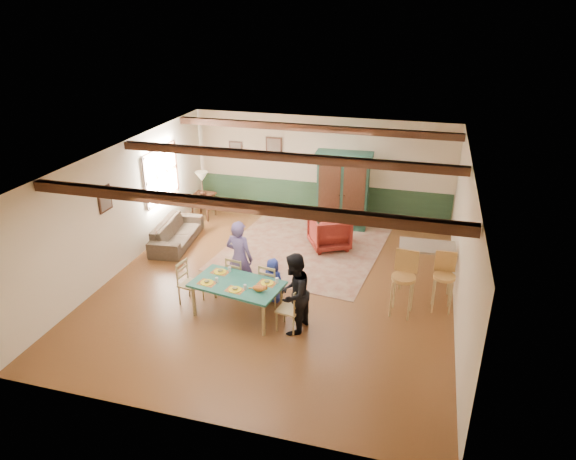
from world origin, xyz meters
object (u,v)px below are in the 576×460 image
(armchair, at_px, (329,232))
(cat, at_px, (259,288))
(table_lamp, at_px, (202,183))
(bar_stool_left, at_px, (403,285))
(person_child, at_px, (273,280))
(counter_table, at_px, (425,266))
(dining_chair_far_right, at_px, (271,283))
(armoire, at_px, (343,191))
(sofa, at_px, (177,233))
(end_table, at_px, (204,206))
(dining_chair_end_left, at_px, (190,283))
(bar_stool_right, at_px, (443,283))
(dining_chair_end_right, at_px, (289,308))
(person_man, at_px, (239,258))
(dining_chair_far_left, at_px, (238,275))
(dining_table, at_px, (238,299))
(person_woman, at_px, (294,294))

(armchair, bearing_deg, cat, 52.44)
(table_lamp, distance_m, bar_stool_left, 6.48)
(person_child, distance_m, counter_table, 3.15)
(dining_chair_far_right, distance_m, person_child, 0.08)
(armoire, bearing_deg, sofa, -152.88)
(end_table, height_order, table_lamp, table_lamp)
(dining_chair_far_right, bearing_deg, dining_chair_end_left, 24.92)
(bar_stool_left, bearing_deg, table_lamp, 154.21)
(table_lamp, distance_m, bar_stool_right, 6.94)
(dining_chair_end_right, height_order, person_child, person_child)
(end_table, bearing_deg, dining_chair_end_right, -50.80)
(table_lamp, bearing_deg, bar_stool_left, -31.74)
(end_table, bearing_deg, person_man, -56.04)
(dining_chair_far_right, height_order, table_lamp, table_lamp)
(dining_chair_far_left, relative_size, bar_stool_left, 0.69)
(dining_chair_end_right, xyz_separation_m, armchair, (0.03, 3.50, -0.03))
(dining_chair_end_left, bearing_deg, armchair, -24.01)
(dining_table, xyz_separation_m, person_woman, (1.12, -0.19, 0.41))
(end_table, bearing_deg, dining_chair_far_left, -56.72)
(dining_table, distance_m, dining_chair_end_left, 1.05)
(dining_chair_end_left, relative_size, person_man, 0.55)
(sofa, height_order, bar_stool_left, bar_stool_left)
(dining_chair_far_right, bearing_deg, table_lamp, -40.78)
(dining_table, relative_size, dining_chair_far_left, 1.89)
(dining_chair_end_left, relative_size, person_woman, 0.58)
(cat, bearing_deg, armoire, 91.68)
(end_table, xyz_separation_m, bar_stool_right, (6.23, -3.05, 0.24))
(person_woman, height_order, bar_stool_left, person_woman)
(dining_table, bearing_deg, cat, -19.82)
(end_table, bearing_deg, sofa, -88.47)
(person_woman, distance_m, cat, 0.64)
(dining_chair_end_right, relative_size, person_man, 0.55)
(cat, bearing_deg, dining_chair_far_left, 139.20)
(armchair, relative_size, end_table, 1.33)
(person_child, bearing_deg, bar_stool_right, -160.61)
(person_woman, bearing_deg, dining_table, -90.00)
(dining_chair_end_right, bearing_deg, dining_chair_end_left, -90.00)
(dining_chair_end_left, bearing_deg, dining_chair_far_left, -46.17)
(dining_chair_far_right, bearing_deg, bar_stool_left, -164.33)
(person_man, bearing_deg, cat, 136.55)
(dining_chair_far_left, relative_size, counter_table, 0.78)
(counter_table, bearing_deg, person_child, -153.78)
(person_child, height_order, end_table, person_child)
(armoire, bearing_deg, counter_table, -52.05)
(dining_chair_end_left, xyz_separation_m, person_woman, (2.15, -0.36, 0.32))
(armoire, height_order, end_table, armoire)
(dining_chair_end_left, height_order, table_lamp, table_lamp)
(dining_table, bearing_deg, bar_stool_left, 16.22)
(dining_chair_end_left, distance_m, armoire, 4.97)
(armchair, bearing_deg, person_man, 34.90)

